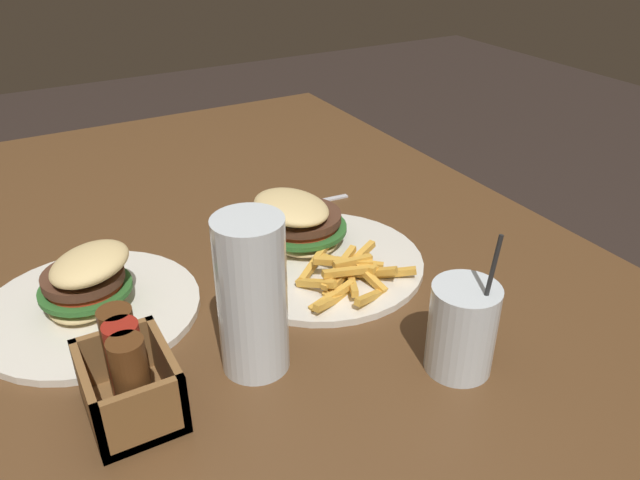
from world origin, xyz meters
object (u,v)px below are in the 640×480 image
meal_plate_near (310,241)px  spoon (272,208)px  beer_glass (252,298)px  juice_glass (462,330)px  condiment_caddy (129,379)px  meal_plate_far (89,294)px

meal_plate_near → spoon: 0.16m
beer_glass → spoon: bearing=-28.2°
meal_plate_near → beer_glass: beer_glass is taller
meal_plate_near → juice_glass: bearing=-173.6°
juice_glass → condiment_caddy: 0.35m
meal_plate_near → juice_glass: 0.29m
meal_plate_near → meal_plate_far: meal_plate_far is taller
beer_glass → meal_plate_far: (0.19, 0.14, -0.06)m
juice_glass → meal_plate_far: bearing=47.9°
beer_glass → spoon: 0.39m
meal_plate_far → condiment_caddy: size_ratio=2.46×
meal_plate_near → spoon: (0.16, -0.02, -0.02)m
condiment_caddy → spoon: bearing=-43.0°
juice_glass → condiment_caddy: (0.11, 0.34, -0.01)m
juice_glass → condiment_caddy: bearing=72.2°
beer_glass → condiment_caddy: size_ratio=1.65×
meal_plate_far → juice_glass: bearing=-132.1°
meal_plate_near → condiment_caddy: bearing=120.9°
spoon → condiment_caddy: condiment_caddy is taller
beer_glass → juice_glass: bearing=-120.4°
beer_glass → condiment_caddy: 0.15m
beer_glass → meal_plate_far: size_ratio=0.67×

